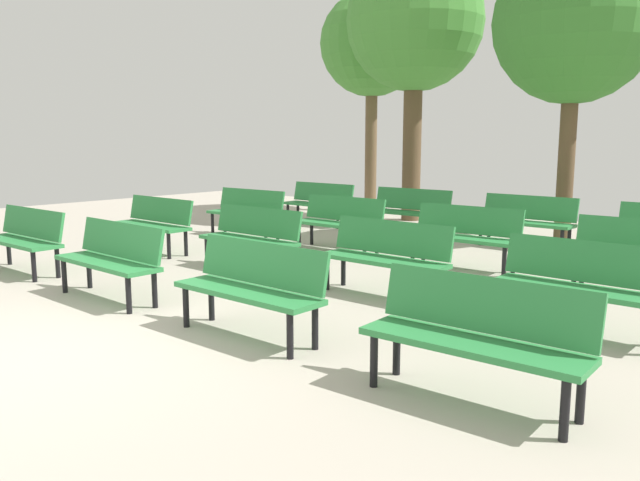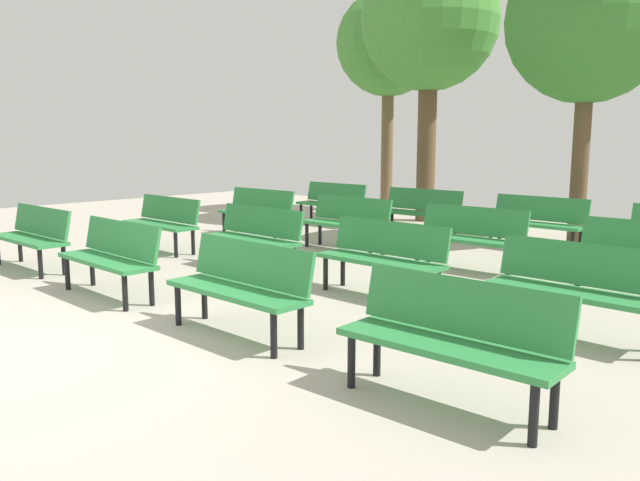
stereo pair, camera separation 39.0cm
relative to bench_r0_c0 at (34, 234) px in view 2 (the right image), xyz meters
The scene contains 18 objects.
ground_plane 3.81m from the bench_r0_c0, 23.14° to the right, with size 24.00×24.00×0.00m, color #B2A899.
bench_r0_c0 is the anchor object (origin of this frame).
bench_r0_c1 2.24m from the bench_r0_c0, ahead, with size 1.60×0.50×0.87m.
bench_r0_c2 4.49m from the bench_r0_c0, ahead, with size 1.61×0.53×0.87m.
bench_r0_c3 6.77m from the bench_r0_c0, ahead, with size 1.63×0.58×0.87m.
bench_r1_c0 2.11m from the bench_r0_c0, 91.15° to the left, with size 1.61×0.51×0.87m.
bench_r1_c1 3.12m from the bench_r0_c0, 44.49° to the left, with size 1.61×0.52×0.87m.
bench_r1_c2 5.02m from the bench_r0_c0, 26.87° to the left, with size 1.61×0.53×0.87m.
bench_r1_c3 7.12m from the bench_r0_c0, 19.02° to the left, with size 1.61×0.52×0.87m.
bench_r2_c0 4.20m from the bench_r0_c0, 92.20° to the left, with size 1.63×0.58×0.87m.
bench_r2_c1 4.73m from the bench_r0_c0, 63.97° to the left, with size 1.61×0.50×0.87m.
bench_r2_c2 6.13m from the bench_r0_c0, 45.00° to the left, with size 1.63×0.58×0.87m.
bench_r3_c0 6.32m from the bench_r0_c0, 92.29° to the left, with size 1.61×0.52×0.87m.
bench_r3_c1 6.68m from the bench_r0_c0, 72.64° to the left, with size 1.63×0.59×0.87m.
bench_r3_c2 7.76m from the bench_r0_c0, 56.65° to the left, with size 1.61×0.52×0.87m.
tree_0 9.07m from the bench_r0_c0, 84.73° to the left, with size 2.95×2.95×5.76m.
tree_2 9.87m from the bench_r0_c0, 96.75° to the left, with size 2.55×2.55×5.37m.
tree_3 9.43m from the bench_r0_c0, 60.01° to the left, with size 2.77×2.77×5.17m.
Camera 2 is at (5.67, -1.96, 1.85)m, focal length 36.01 mm.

